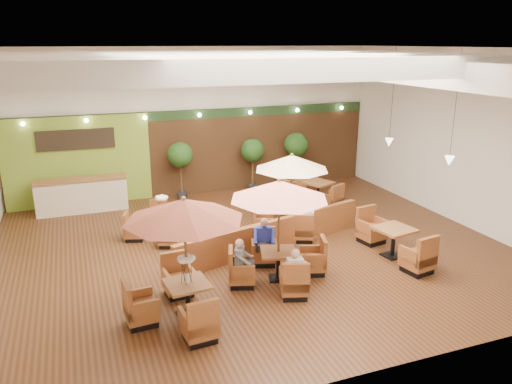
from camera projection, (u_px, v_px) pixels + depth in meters
name	position (u px, v px, depth m)	size (l,w,h in m)	color
room	(246.00, 115.00, 14.38)	(14.04, 14.00, 5.52)	#381E0F
service_counter	(82.00, 195.00, 17.19)	(3.00, 0.75, 1.18)	beige
booth_divider	(274.00, 235.00, 14.04)	(6.36, 0.18, 0.88)	brown
table_0	(182.00, 233.00, 10.17)	(2.57, 2.66, 2.69)	brown
table_1	(279.00, 212.00, 11.88)	(2.67, 2.67, 2.60)	brown
table_2	(290.00, 175.00, 15.04)	(2.42, 2.57, 2.47)	brown
table_3	(156.00, 223.00, 14.93)	(1.66, 2.38, 1.45)	brown
table_4	(393.00, 243.00, 13.59)	(1.09, 2.89, 1.05)	brown
table_5	(311.00, 194.00, 18.08)	(2.01, 2.84, 0.99)	brown
topiary_0	(180.00, 157.00, 18.25)	(0.93, 0.93, 2.15)	black
topiary_1	(253.00, 153.00, 19.21)	(0.90, 0.90, 2.10)	black
topiary_2	(296.00, 147.00, 19.80)	(0.95, 0.95, 2.21)	black
diner_0	(295.00, 267.00, 11.33)	(0.40, 0.35, 0.75)	white
diner_1	(264.00, 237.00, 13.02)	(0.44, 0.41, 0.81)	#2836B0
diner_2	(242.00, 257.00, 11.86)	(0.39, 0.41, 0.74)	slate
diner_3	(303.00, 217.00, 14.55)	(0.40, 0.35, 0.74)	#2836B0
diner_4	(303.00, 216.00, 14.54)	(0.47, 0.43, 0.85)	white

